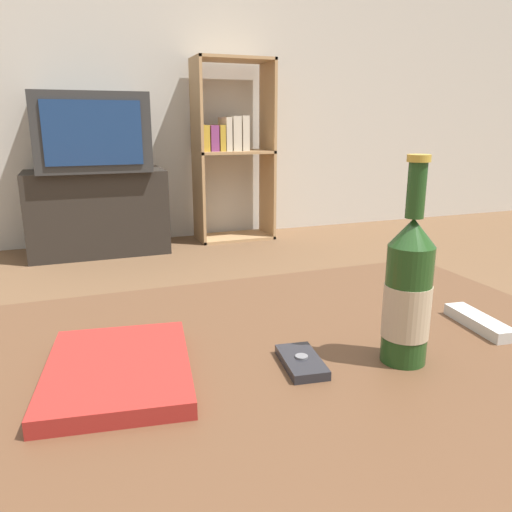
# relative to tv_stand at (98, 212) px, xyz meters

# --- Properties ---
(back_wall) EXTENTS (8.00, 0.05, 2.60)m
(back_wall) POSITION_rel_tv_stand_xyz_m (0.14, 0.29, 1.03)
(back_wall) COLOR beige
(back_wall) RESTS_ON ground_plane
(coffee_table) EXTENTS (1.11, 0.78, 0.49)m
(coffee_table) POSITION_rel_tv_stand_xyz_m (0.14, -2.73, 0.15)
(coffee_table) COLOR brown
(coffee_table) RESTS_ON ground_plane
(tv_stand) EXTENTS (0.87, 0.44, 0.54)m
(tv_stand) POSITION_rel_tv_stand_xyz_m (0.00, 0.00, 0.00)
(tv_stand) COLOR #28231E
(tv_stand) RESTS_ON ground_plane
(television) EXTENTS (0.67, 0.55, 0.47)m
(television) POSITION_rel_tv_stand_xyz_m (-0.00, -0.00, 0.51)
(television) COLOR #2D2D2D
(television) RESTS_ON tv_stand
(bookshelf) EXTENTS (0.55, 0.30, 1.26)m
(bookshelf) POSITION_rel_tv_stand_xyz_m (0.94, 0.08, 0.40)
(bookshelf) COLOR tan
(bookshelf) RESTS_ON ground_plane
(beer_bottle) EXTENTS (0.07, 0.07, 0.31)m
(beer_bottle) POSITION_rel_tv_stand_xyz_m (0.30, -2.81, 0.33)
(beer_bottle) COLOR #1E4219
(beer_bottle) RESTS_ON coffee_table
(cell_phone) EXTENTS (0.07, 0.11, 0.02)m
(cell_phone) POSITION_rel_tv_stand_xyz_m (0.14, -2.78, 0.23)
(cell_phone) COLOR #232328
(cell_phone) RESTS_ON coffee_table
(remote_control) EXTENTS (0.05, 0.15, 0.02)m
(remote_control) POSITION_rel_tv_stand_xyz_m (0.50, -2.75, 0.23)
(remote_control) COLOR beige
(remote_control) RESTS_ON coffee_table
(table_book) EXTENTS (0.23, 0.28, 0.02)m
(table_book) POSITION_rel_tv_stand_xyz_m (-0.11, -2.72, 0.23)
(table_book) COLOR maroon
(table_book) RESTS_ON coffee_table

